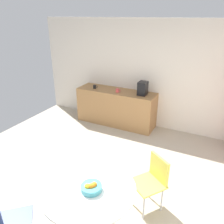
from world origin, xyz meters
TOP-DOWN VIEW (x-y plane):
  - ground_plane at (0.00, 0.00)m, footprint 6.00×6.00m
  - wall_back at (0.00, 3.00)m, footprint 6.00×0.10m
  - counter_block at (-0.74, 2.65)m, footprint 2.02×0.60m
  - round_table at (0.40, -0.45)m, footprint 1.15×1.15m
  - chair_navy at (-0.34, -1.12)m, footprint 0.59×0.59m
  - chair_yellow at (0.97, 0.36)m, footprint 0.59×0.59m
  - fruit_bowl at (0.45, -0.47)m, footprint 0.25×0.25m
  - mug_white at (-0.65, 2.55)m, footprint 0.13×0.08m
  - mug_green at (-1.31, 2.56)m, footprint 0.13×0.08m
  - coffee_maker at (-0.04, 2.65)m, footprint 0.20×0.24m

SIDE VIEW (x-z plane):
  - ground_plane at x=0.00m, z-range 0.00..0.00m
  - counter_block at x=-0.74m, z-range 0.00..0.90m
  - chair_navy at x=-0.34m, z-range 0.11..0.94m
  - chair_yellow at x=0.97m, z-range 0.11..0.94m
  - round_table at x=0.40m, z-range 0.24..0.99m
  - fruit_bowl at x=0.45m, z-range 0.74..0.85m
  - mug_white at x=-0.65m, z-range 0.90..1.00m
  - mug_green at x=-1.31m, z-range 0.90..1.00m
  - coffee_maker at x=-0.04m, z-range 0.90..1.22m
  - wall_back at x=0.00m, z-range 0.00..2.60m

